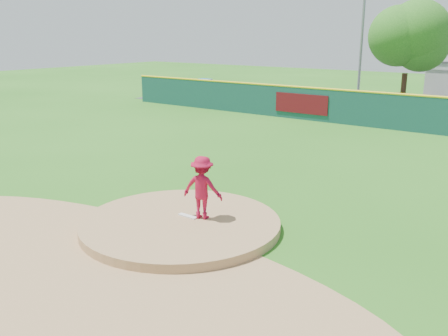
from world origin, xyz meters
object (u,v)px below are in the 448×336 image
Objects in this scene: deciduous_tree at (408,43)px; pitcher at (202,188)px; light_pole_left at (363,21)px; van at (404,103)px; playground_slide at (203,89)px.

pitcher is at bearing -84.44° from deciduous_tree.
van is at bearing -28.08° from light_pole_left.
deciduous_tree is (14.85, 3.38, 3.71)m from playground_slide.
van is 0.42× the size of light_pole_left.
van is 3.91m from deciduous_tree.
pitcher is at bearing -50.79° from playground_slide.
playground_slide is at bearing -66.63° from pitcher.
pitcher is 0.58× the size of playground_slide.
van is 1.53× the size of playground_slide.
light_pole_left is (-4.00, 2.00, 1.50)m from deciduous_tree.
light_pole_left reaches higher than van.
pitcher is 24.85m from deciduous_tree.
light_pole_left reaches higher than playground_slide.
deciduous_tree is 0.67× the size of light_pole_left.
pitcher is at bearing -167.06° from van.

